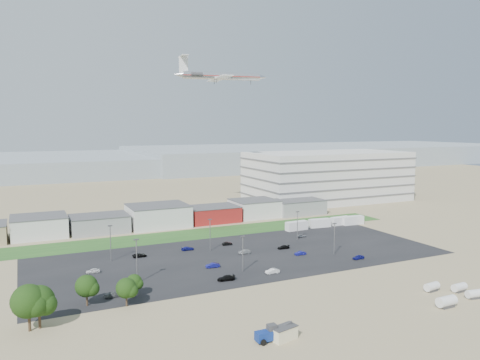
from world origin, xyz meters
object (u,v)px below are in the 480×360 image
parked_car_4 (213,265)px  parked_car_13 (272,271)px  airliner (222,76)px  parked_car_3 (226,278)px  parked_car_10 (113,294)px  parked_car_11 (227,244)px  portable_shed (284,333)px  parked_car_6 (188,248)px  telehandler (268,333)px  storage_tank_nw (432,286)px  tree_far_left (28,305)px  parked_car_1 (300,253)px  parked_car_8 (302,236)px  parked_car_5 (93,271)px  parked_car_7 (244,252)px  box_trailer_a (297,226)px  parked_car_2 (358,257)px  parked_car_9 (140,255)px  parked_car_12 (283,247)px

parked_car_4 → parked_car_13: 16.65m
airliner → parked_car_13: size_ratio=11.31×
parked_car_3 → parked_car_4: parked_car_3 is taller
parked_car_10 → parked_car_11: (41.61, 31.08, -0.05)m
portable_shed → parked_car_6: 65.43m
telehandler → storage_tank_nw: size_ratio=1.96×
parked_car_6 → tree_far_left: bearing=133.0°
storage_tank_nw → parked_car_1: bearing=105.8°
portable_shed → parked_car_8: portable_shed is taller
parked_car_5 → airliner: bearing=142.0°
parked_car_13 → parked_car_1: bearing=126.5°
tree_far_left → parked_car_7: tree_far_left is taller
box_trailer_a → parked_car_7: size_ratio=2.34×
tree_far_left → parked_car_4: bearing=25.7°
box_trailer_a → tree_far_left: size_ratio=0.85×
parked_car_2 → parked_car_9: parked_car_2 is taller
telehandler → parked_car_6: telehandler is taller
telehandler → parked_car_3: (6.58, 33.57, -0.88)m
telehandler → parked_car_3: bearing=79.0°
airliner → parked_car_13: bearing=-97.0°
parked_car_8 → parked_car_12: parked_car_12 is taller
parked_car_1 → parked_car_11: parked_car_1 is taller
parked_car_11 → parked_car_13: (-1.03, -31.59, 0.09)m
parked_car_10 → parked_car_11: bearing=-57.6°
parked_car_2 → parked_car_9: 63.60m
parked_car_12 → airliner: bearing=175.1°
parked_car_4 → parked_car_11: 24.13m
parked_car_7 → parked_car_8: (26.99, 10.34, -0.06)m
parked_car_5 → telehandler: bearing=27.6°
airliner → parked_car_11: 89.78m
parked_car_4 → parked_car_9: (-15.53, 18.60, -0.06)m
parked_car_11 → parked_car_12: (14.16, -11.54, 0.01)m
box_trailer_a → parked_car_7: 37.79m
tree_far_left → parked_car_12: size_ratio=2.66×
parked_car_12 → parked_car_10: bearing=-67.3°
parked_car_9 → parked_car_13: (27.68, -29.98, 0.06)m
parked_car_9 → box_trailer_a: bearing=-79.9°
box_trailer_a → tree_far_left: 104.74m
parked_car_1 → parked_car_12: (-0.87, 8.33, -0.02)m
parked_car_4 → parked_car_13: size_ratio=1.00×
storage_tank_nw → box_trailer_a: (6.06, 68.22, 0.51)m
parked_car_2 → parked_car_4: size_ratio=0.94×
parked_car_7 → parked_car_9: size_ratio=0.90×
telehandler → parked_car_9: (-7.98, 63.52, -0.95)m
airliner → parked_car_6: airliner is taller
parked_car_2 → parked_car_11: 41.46m
parked_car_10 → parked_car_8: bearing=-71.0°
parked_car_3 → parked_car_8: (41.76, 30.39, -0.10)m
parked_car_11 → parked_car_6: bearing=94.0°
tree_far_left → parked_car_1: (73.99, 22.42, -4.51)m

